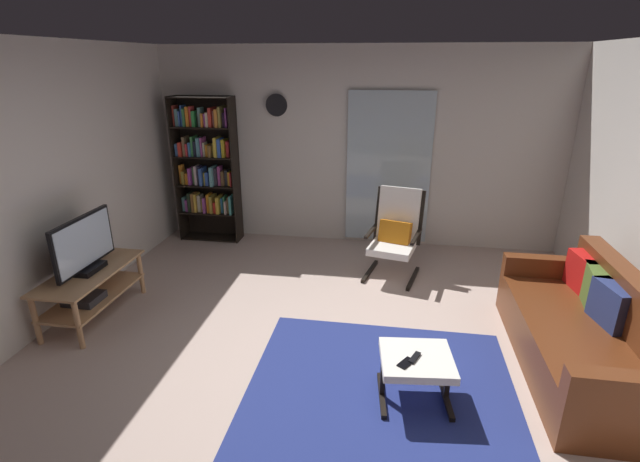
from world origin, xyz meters
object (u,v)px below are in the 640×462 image
object	(u,v)px
tv_stand	(91,288)
television	(84,246)
ottoman	(416,364)
wall_clock	(277,105)
cell_phone	(406,363)
leather_sofa	(587,335)
bookshelf_near_tv	(207,165)
tv_remote	(415,358)
lounge_armchair	(395,231)

from	to	relation	value
tv_stand	television	bearing A→B (deg)	84.59
ottoman	wall_clock	distance (m)	3.94
cell_phone	wall_clock	distance (m)	3.96
leather_sofa	wall_clock	distance (m)	4.35
tv_stand	bookshelf_near_tv	distance (m)	2.41
tv_stand	wall_clock	size ratio (longest dim) A/B	3.97
tv_stand	bookshelf_near_tv	bearing A→B (deg)	81.60
leather_sofa	ottoman	size ratio (longest dim) A/B	3.46
tv_stand	tv_remote	world-z (taller)	tv_stand
ottoman	tv_stand	bearing A→B (deg)	167.28
bookshelf_near_tv	tv_stand	bearing A→B (deg)	-98.40
tv_stand	tv_remote	bearing A→B (deg)	-13.32
ottoman	wall_clock	xyz separation A→B (m)	(-1.80, 3.15, 1.54)
lounge_armchair	tv_stand	bearing A→B (deg)	-152.84
leather_sofa	bookshelf_near_tv	bearing A→B (deg)	150.55
tv_remote	cell_phone	distance (m)	0.09
television	cell_phone	xyz separation A→B (m)	(3.01, -0.82, -0.37)
leather_sofa	tv_remote	bearing A→B (deg)	-155.01
leather_sofa	wall_clock	bearing A→B (deg)	141.59
tv_stand	cell_phone	xyz separation A→B (m)	(3.01, -0.80, 0.06)
bookshelf_near_tv	wall_clock	size ratio (longest dim) A/B	6.79
leather_sofa	television	bearing A→B (deg)	178.76
tv_stand	bookshelf_near_tv	world-z (taller)	bookshelf_near_tv
ottoman	wall_clock	bearing A→B (deg)	119.75
leather_sofa	tv_remote	world-z (taller)	leather_sofa
tv_stand	tv_remote	distance (m)	3.16
leather_sofa	tv_remote	size ratio (longest dim) A/B	13.64
television	tv_remote	xyz separation A→B (m)	(3.07, -0.75, -0.36)
television	bookshelf_near_tv	world-z (taller)	bookshelf_near_tv
leather_sofa	ottoman	world-z (taller)	leather_sofa
tv_stand	wall_clock	xyz separation A→B (m)	(1.29, 2.45, 1.52)
bookshelf_near_tv	leather_sofa	distance (m)	4.82
tv_stand	cell_phone	bearing A→B (deg)	-14.81
bookshelf_near_tv	ottoman	size ratio (longest dim) A/B	3.47
television	ottoman	bearing A→B (deg)	-13.13
leather_sofa	lounge_armchair	xyz separation A→B (m)	(-1.57, 1.57, 0.23)
television	lounge_armchair	bearing A→B (deg)	26.82
ottoman	tv_remote	bearing A→B (deg)	-122.56
television	cell_phone	bearing A→B (deg)	-15.23
leather_sofa	cell_phone	bearing A→B (deg)	-153.77
ottoman	leather_sofa	bearing A→B (deg)	24.27
ottoman	tv_remote	distance (m)	0.08
cell_phone	television	bearing A→B (deg)	-161.40
leather_sofa	ottoman	bearing A→B (deg)	-155.73
tv_stand	lounge_armchair	world-z (taller)	lounge_armchair
tv_stand	television	size ratio (longest dim) A/B	1.38
bookshelf_near_tv	wall_clock	bearing A→B (deg)	11.02
television	cell_phone	distance (m)	3.14
television	ottoman	size ratio (longest dim) A/B	1.47
television	leather_sofa	bearing A→B (deg)	-1.24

